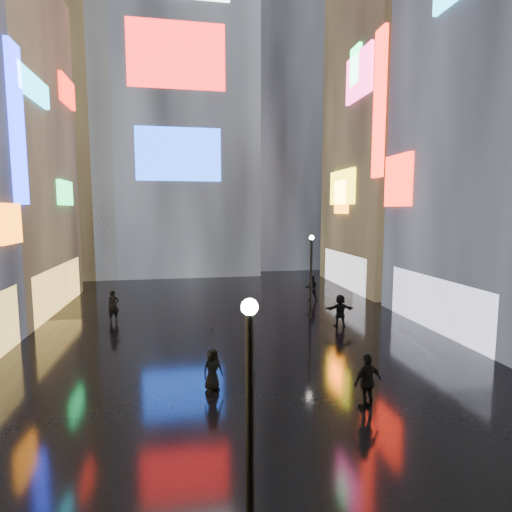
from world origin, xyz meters
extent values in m
plane|color=black|center=(0.00, 20.00, 0.00)|extent=(140.00, 140.00, 0.00)
cube|color=orange|center=(-10.85, 18.32, 6.06)|extent=(0.25, 2.24, 1.94)
cube|color=#142AFF|center=(-10.85, 20.00, 11.00)|extent=(0.25, 1.40, 8.00)
cube|color=#FFC659|center=(-11.10, 26.00, 1.50)|extent=(0.20, 10.00, 3.00)
cube|color=#1AEC62|center=(-10.85, 27.82, 7.91)|extent=(0.25, 3.00, 1.71)
cube|color=#1ACBF9|center=(-10.85, 22.61, 13.61)|extent=(0.25, 4.84, 1.37)
cube|color=#FF1B0C|center=(-10.85, 29.70, 15.31)|extent=(0.25, 3.32, 1.94)
cube|color=white|center=(11.10, 17.00, 1.50)|extent=(0.20, 9.00, 3.00)
cube|color=#FF1B0C|center=(10.85, 21.12, 8.58)|extent=(0.25, 2.99, 3.26)
cube|color=#FF1B0C|center=(10.85, 24.00, 14.00)|extent=(0.25, 1.40, 10.00)
cube|color=black|center=(16.00, 30.00, 14.00)|extent=(10.00, 12.00, 28.00)
cube|color=white|center=(11.10, 30.00, 1.50)|extent=(0.20, 9.00, 3.00)
cube|color=yellow|center=(10.85, 30.32, 8.66)|extent=(0.25, 4.92, 2.91)
cube|color=#FF3286|center=(10.85, 27.51, 17.02)|extent=(0.25, 4.36, 3.46)
cube|color=orange|center=(10.85, 30.44, 7.84)|extent=(0.25, 2.63, 2.87)
cube|color=#1AEC62|center=(10.85, 28.19, 17.94)|extent=(0.25, 1.69, 2.90)
cube|color=black|center=(-3.00, 44.00, 21.00)|extent=(16.00, 14.00, 42.00)
cube|color=#FF1414|center=(-3.00, 36.90, 21.00)|extent=(9.00, 0.20, 6.00)
cube|color=#194CFF|center=(-3.00, 36.90, 12.00)|extent=(8.00, 0.20, 5.00)
cube|color=black|center=(9.00, 46.00, 17.00)|extent=(12.00, 12.00, 34.00)
cube|color=black|center=(-14.00, 42.00, 13.00)|extent=(10.00, 10.00, 26.00)
cylinder|color=black|center=(-1.55, 4.04, 2.50)|extent=(0.16, 0.16, 5.00)
sphere|color=white|center=(-1.55, 4.04, 5.05)|extent=(0.30, 0.30, 0.30)
cylinder|color=black|center=(4.96, 20.52, 2.50)|extent=(0.16, 0.16, 5.00)
sphere|color=white|center=(4.96, 20.52, 5.05)|extent=(0.30, 0.30, 0.30)
imported|color=black|center=(3.37, 9.42, 0.95)|extent=(1.20, 0.75, 1.90)
imported|color=black|center=(-1.69, 11.81, 0.79)|extent=(0.91, 0.77, 1.59)
imported|color=black|center=(6.16, 18.73, 0.94)|extent=(1.78, 0.69, 1.87)
imported|color=black|center=(-6.93, 22.13, 0.95)|extent=(0.82, 0.73, 1.90)
imported|color=black|center=(6.62, 25.40, 0.96)|extent=(1.07, 0.92, 1.92)
imported|color=black|center=(-1.69, 11.81, 2.00)|extent=(1.22, 1.23, 0.83)
camera|label=1|loc=(-2.63, -2.59, 6.71)|focal=28.00mm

